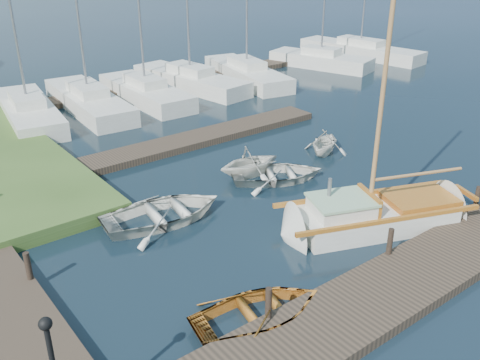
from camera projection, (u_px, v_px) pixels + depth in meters
ground at (240, 212)px, 18.13m from camera, size 160.00×160.00×0.00m
near_dock at (382, 294)px, 13.75m from camera, size 18.00×2.20×0.30m
far_dock at (187, 141)px, 23.85m from camera, size 14.00×1.60×0.30m
pontoon at (212, 75)px, 35.11m from camera, size 30.00×1.60×0.30m
mooring_post_1 at (269, 302)px, 12.58m from camera, size 0.16×0.16×0.80m
mooring_post_2 at (390, 241)px, 15.07m from camera, size 0.16×0.16×0.80m
mooring_post_3 at (477, 198)px, 17.56m from camera, size 0.16×0.16×0.80m
mooring_post_4 at (28, 266)px, 13.96m from camera, size 0.16×0.16×0.80m
lamp_post at (52, 358)px, 9.32m from camera, size 0.24×0.24×2.44m
sailboat at (379, 217)px, 17.12m from camera, size 7.38×4.39×9.83m
dinghy at (259, 308)px, 12.93m from camera, size 3.80×3.04×0.70m
tender_a at (163, 210)px, 17.39m from camera, size 4.37×3.37×0.84m
tender_b at (250, 160)px, 20.55m from camera, size 2.76×2.44×1.34m
tender_c at (277, 172)px, 20.31m from camera, size 4.28×3.85×0.73m
tender_d at (325, 140)px, 22.76m from camera, size 2.92×2.79×1.19m
marina_boat_0 at (28, 110)px, 26.68m from camera, size 3.26×8.12×11.87m
marina_boat_1 at (88, 100)px, 28.40m from camera, size 2.76×8.55×9.65m
marina_boat_2 at (145, 91)px, 29.96m from camera, size 2.35×7.74×11.60m
marina_boat_3 at (190, 78)px, 32.45m from camera, size 3.42×8.73×11.61m
marina_boat_4 at (247, 72)px, 34.03m from camera, size 3.75×8.63×9.67m
marina_boat_6 at (321, 59)px, 37.45m from camera, size 4.32×7.49×10.32m
marina_boat_7 at (360, 49)px, 40.62m from camera, size 3.60×10.01×12.79m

